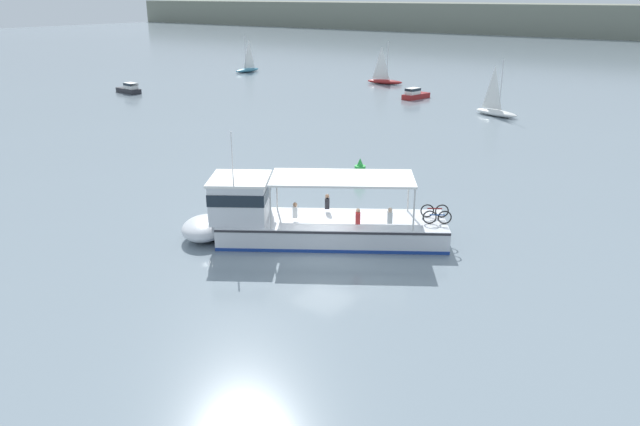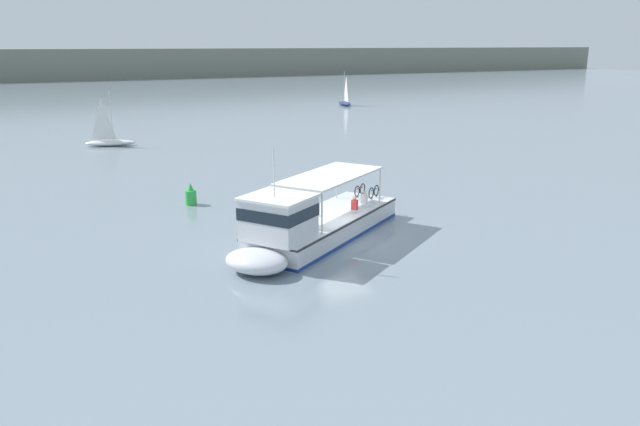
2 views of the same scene
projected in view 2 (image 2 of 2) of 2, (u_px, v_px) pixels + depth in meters
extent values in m
plane|color=gray|center=(345.00, 242.00, 31.28)|extent=(400.00, 400.00, 0.00)
cube|color=slate|center=(56.00, 64.00, 175.64)|extent=(400.00, 28.00, 8.39)
cube|color=silver|center=(326.00, 226.00, 32.08)|extent=(10.78, 8.60, 1.10)
ellipsoid|color=silver|center=(256.00, 261.00, 26.90)|extent=(3.45, 3.67, 1.01)
cube|color=navy|center=(326.00, 234.00, 32.20)|extent=(10.81, 8.64, 0.16)
cube|color=#2D2D33|center=(326.00, 217.00, 31.96)|extent=(10.82, 8.65, 0.10)
cube|color=silver|center=(279.00, 218.00, 28.00)|extent=(3.67, 3.70, 1.90)
cube|color=#19232D|center=(278.00, 211.00, 27.92)|extent=(3.73, 3.78, 0.56)
cube|color=white|center=(278.00, 197.00, 27.74)|extent=(3.89, 3.92, 0.12)
cube|color=white|center=(330.00, 176.00, 31.77)|extent=(7.22, 6.14, 0.10)
cylinder|color=silver|center=(322.00, 213.00, 28.68)|extent=(0.08, 0.08, 2.00)
cylinder|color=silver|center=(273.00, 206.00, 29.98)|extent=(0.08, 0.08, 2.00)
cylinder|color=silver|center=(380.00, 186.00, 34.12)|extent=(0.08, 0.08, 2.00)
cylinder|color=silver|center=(337.00, 181.00, 35.42)|extent=(0.08, 0.08, 2.00)
cylinder|color=silver|center=(274.00, 173.00, 27.18)|extent=(0.06, 0.06, 2.20)
sphere|color=white|center=(260.00, 239.00, 30.11)|extent=(0.36, 0.36, 0.36)
sphere|color=white|center=(296.00, 223.00, 32.87)|extent=(0.36, 0.36, 0.36)
sphere|color=white|center=(324.00, 210.00, 35.46)|extent=(0.36, 0.36, 0.36)
torus|color=black|center=(371.00, 193.00, 35.44)|extent=(0.58, 0.41, 0.66)
torus|color=black|center=(376.00, 191.00, 36.03)|extent=(0.58, 0.41, 0.66)
cylinder|color=#1E478C|center=(374.00, 190.00, 35.70)|extent=(0.62, 0.43, 0.06)
torus|color=black|center=(357.00, 191.00, 35.87)|extent=(0.58, 0.41, 0.66)
torus|color=black|center=(362.00, 189.00, 36.46)|extent=(0.58, 0.41, 0.66)
cylinder|color=maroon|center=(360.00, 188.00, 36.13)|extent=(0.62, 0.43, 0.06)
cube|color=white|center=(364.00, 199.00, 33.61)|extent=(0.36, 0.39, 0.52)
sphere|color=beige|center=(364.00, 192.00, 33.51)|extent=(0.20, 0.20, 0.20)
cube|color=red|center=(355.00, 205.00, 32.30)|extent=(0.36, 0.39, 0.52)
sphere|color=tan|center=(355.00, 198.00, 32.20)|extent=(0.20, 0.20, 0.20)
cube|color=black|center=(306.00, 206.00, 32.06)|extent=(0.36, 0.39, 0.52)
sphere|color=#9E7051|center=(306.00, 199.00, 31.96)|extent=(0.20, 0.20, 0.20)
cube|color=white|center=(314.00, 216.00, 30.17)|extent=(0.36, 0.39, 0.52)
sphere|color=#9E7051|center=(314.00, 209.00, 30.08)|extent=(0.20, 0.20, 0.20)
ellipsoid|color=white|center=(110.00, 143.00, 60.64)|extent=(5.00, 2.80, 0.60)
cylinder|color=silver|center=(111.00, 115.00, 59.97)|extent=(0.08, 0.08, 4.80)
pyramid|color=white|center=(102.00, 119.00, 59.90)|extent=(1.64, 0.58, 4.08)
ellipsoid|color=navy|center=(345.00, 103.00, 100.71)|extent=(2.29, 4.98, 0.60)
cylinder|color=silver|center=(344.00, 87.00, 100.27)|extent=(0.08, 0.08, 4.80)
pyramid|color=white|center=(346.00, 89.00, 99.57)|extent=(0.38, 1.68, 4.08)
cylinder|color=green|center=(191.00, 198.00, 38.43)|extent=(0.70, 0.70, 0.90)
cone|color=green|center=(190.00, 187.00, 38.24)|extent=(0.42, 0.42, 0.50)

